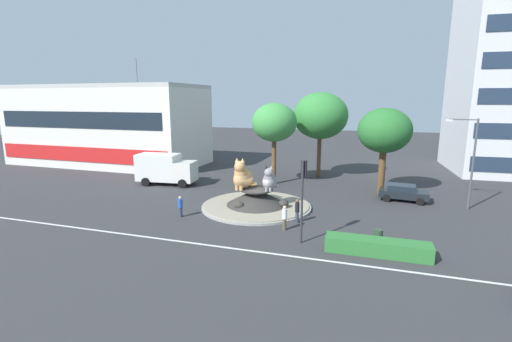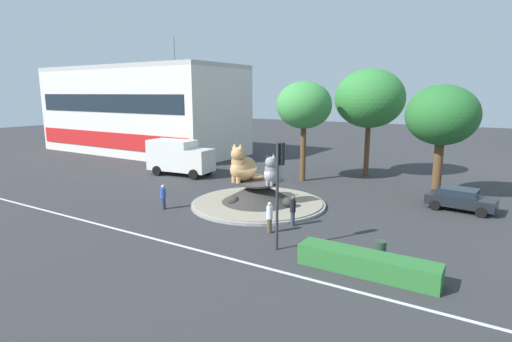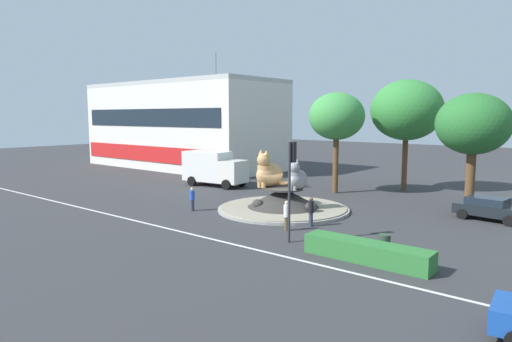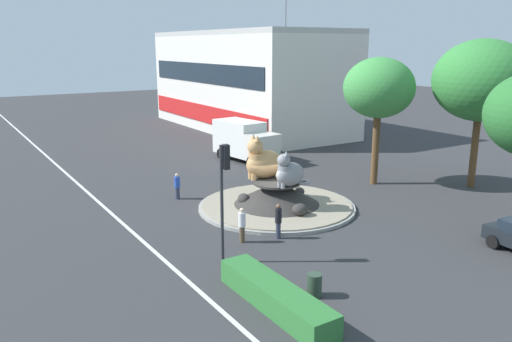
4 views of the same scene
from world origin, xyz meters
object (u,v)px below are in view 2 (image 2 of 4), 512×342
(cat_statue_grey, at_px, (273,173))
(pedestrian_black_shirt, at_px, (293,210))
(second_tree_near_tower, at_px, (370,99))
(pedestrian_white_shirt, at_px, (270,217))
(delivery_box_truck, at_px, (179,157))
(cat_statue_calico, at_px, (243,167))
(shophouse_block, at_px, (142,110))
(sedan_on_far_lane, at_px, (460,199))
(broadleaf_tree_behind_island, at_px, (304,106))
(traffic_light_mast, at_px, (279,176))
(third_tree_left, at_px, (442,116))
(litter_bin, at_px, (380,250))
(pedestrian_blue_shirt, at_px, (163,196))

(cat_statue_grey, relative_size, pedestrian_black_shirt, 1.27)
(second_tree_near_tower, xyz_separation_m, pedestrian_white_shirt, (0.17, -17.98, -6.07))
(second_tree_near_tower, bearing_deg, delivery_box_truck, -149.84)
(cat_statue_calico, distance_m, shophouse_block, 28.83)
(sedan_on_far_lane, xyz_separation_m, delivery_box_truck, (-23.32, -0.85, 0.94))
(delivery_box_truck, bearing_deg, second_tree_near_tower, 23.73)
(broadleaf_tree_behind_island, height_order, pedestrian_black_shirt, broadleaf_tree_behind_island)
(shophouse_block, xyz_separation_m, pedestrian_black_shirt, (29.93, -16.70, -4.40))
(cat_statue_grey, xyz_separation_m, traffic_light_mast, (3.81, -6.20, 1.27))
(traffic_light_mast, distance_m, pedestrian_black_shirt, 4.52)
(sedan_on_far_lane, bearing_deg, traffic_light_mast, -113.82)
(cat_statue_calico, distance_m, cat_statue_grey, 2.24)
(shophouse_block, xyz_separation_m, second_tree_near_tower, (29.23, -0.46, 1.64))
(second_tree_near_tower, bearing_deg, cat_statue_grey, -98.91)
(third_tree_left, bearing_deg, sedan_on_far_lane, -53.22)
(second_tree_near_tower, height_order, litter_bin, second_tree_near_tower)
(cat_statue_grey, xyz_separation_m, pedestrian_blue_shirt, (-5.87, -4.12, -1.50))
(second_tree_near_tower, distance_m, pedestrian_black_shirt, 17.34)
(pedestrian_blue_shirt, bearing_deg, cat_statue_calico, -138.70)
(pedestrian_black_shirt, height_order, sedan_on_far_lane, pedestrian_black_shirt)
(pedestrian_white_shirt, height_order, litter_bin, pedestrian_white_shirt)
(delivery_box_truck, bearing_deg, pedestrian_blue_shirt, -59.33)
(shophouse_block, bearing_deg, cat_statue_grey, -26.73)
(traffic_light_mast, xyz_separation_m, third_tree_left, (5.00, 14.39, 2.29))
(shophouse_block, xyz_separation_m, sedan_on_far_lane, (37.71, -8.24, -4.58))
(pedestrian_black_shirt, bearing_deg, cat_statue_calico, 158.89)
(pedestrian_black_shirt, distance_m, pedestrian_blue_shirt, 8.81)
(third_tree_left, distance_m, pedestrian_white_shirt, 15.04)
(shophouse_block, bearing_deg, second_tree_near_tower, -0.30)
(cat_statue_grey, xyz_separation_m, broadleaf_tree_behind_island, (-1.91, 8.61, 4.09))
(shophouse_block, relative_size, pedestrian_black_shirt, 15.10)
(shophouse_block, distance_m, litter_bin, 40.50)
(cat_statue_grey, height_order, pedestrian_black_shirt, cat_statue_grey)
(cat_statue_grey, bearing_deg, third_tree_left, 126.31)
(traffic_light_mast, height_order, sedan_on_far_lane, traffic_light_mast)
(pedestrian_black_shirt, relative_size, litter_bin, 1.95)
(shophouse_block, bearing_deg, pedestrian_blue_shirt, -39.89)
(broadleaf_tree_behind_island, bearing_deg, pedestrian_white_shirt, -72.12)
(third_tree_left, xyz_separation_m, delivery_box_truck, (-21.52, -3.26, -4.20))
(broadleaf_tree_behind_island, bearing_deg, shophouse_block, 167.90)
(shophouse_block, height_order, sedan_on_far_lane, shophouse_block)
(cat_statue_grey, xyz_separation_m, pedestrian_black_shirt, (2.82, -2.69, -1.41))
(traffic_light_mast, xyz_separation_m, sedan_on_far_lane, (6.80, 11.98, -2.85))
(third_tree_left, bearing_deg, cat_statue_calico, -142.53)
(shophouse_block, relative_size, third_tree_left, 3.30)
(litter_bin, bearing_deg, cat_statue_calico, 156.21)
(cat_statue_grey, distance_m, pedestrian_blue_shirt, 7.33)
(pedestrian_white_shirt, relative_size, delivery_box_truck, 0.27)
(litter_bin, bearing_deg, broadleaf_tree_behind_island, 127.19)
(second_tree_near_tower, relative_size, pedestrian_blue_shirt, 5.92)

